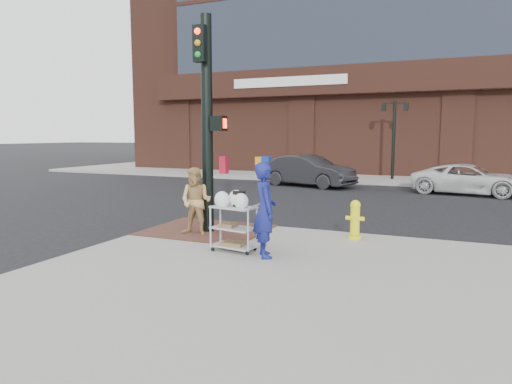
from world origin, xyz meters
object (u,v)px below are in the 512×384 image
at_px(traffic_signal_pole, 207,118).
at_px(woman_blue, 265,210).
at_px(minivan_white, 469,179).
at_px(utility_cart, 234,224).
at_px(pedestrian_tan, 196,201).
at_px(fire_hydrant, 355,219).
at_px(lamp_post, 394,131).
at_px(sedan_dark, 308,171).

relative_size(traffic_signal_pole, woman_blue, 2.80).
distance_m(traffic_signal_pole, woman_blue, 3.16).
height_order(traffic_signal_pole, woman_blue, traffic_signal_pole).
height_order(minivan_white, utility_cart, utility_cart).
relative_size(pedestrian_tan, fire_hydrant, 1.79).
xyz_separation_m(traffic_signal_pole, utility_cart, (1.35, -1.42, -2.13)).
relative_size(woman_blue, fire_hydrant, 2.06).
bearing_deg(traffic_signal_pole, fire_hydrant, 9.93).
xyz_separation_m(lamp_post, sedan_dark, (-3.45, -3.74, -1.87)).
height_order(pedestrian_tan, minivan_white, pedestrian_tan).
distance_m(traffic_signal_pole, minivan_white, 12.89).
distance_m(utility_cart, fire_hydrant, 2.84).
bearing_deg(lamp_post, fire_hydrant, -86.57).
bearing_deg(pedestrian_tan, woman_blue, -33.63).
bearing_deg(lamp_post, pedestrian_tan, -99.38).
bearing_deg(lamp_post, traffic_signal_pole, -99.24).
bearing_deg(minivan_white, lamp_post, 50.01).
bearing_deg(lamp_post, woman_blue, -91.37).
bearing_deg(traffic_signal_pole, woman_blue, -37.11).
xyz_separation_m(pedestrian_tan, minivan_white, (6.10, 11.59, -0.31)).
bearing_deg(minivan_white, traffic_signal_pole, 160.75).
bearing_deg(sedan_dark, pedestrian_tan, -159.57).
bearing_deg(fire_hydrant, lamp_post, 93.43).
relative_size(lamp_post, woman_blue, 2.24).
bearing_deg(fire_hydrant, utility_cart, -134.93).
xyz_separation_m(utility_cart, fire_hydrant, (2.00, 2.01, -0.10)).
distance_m(pedestrian_tan, fire_hydrant, 3.61).
relative_size(woman_blue, sedan_dark, 0.40).
relative_size(lamp_post, utility_cart, 3.32).
relative_size(lamp_post, pedestrian_tan, 2.57).
distance_m(woman_blue, minivan_white, 13.36).
relative_size(minivan_white, fire_hydrant, 5.14).
distance_m(lamp_post, pedestrian_tan, 15.92).
relative_size(pedestrian_tan, sedan_dark, 0.34).
height_order(minivan_white, fire_hydrant, minivan_white).
bearing_deg(fire_hydrant, traffic_signal_pole, -170.07).
bearing_deg(sedan_dark, traffic_signal_pole, -158.91).
relative_size(utility_cart, fire_hydrant, 1.39).
relative_size(sedan_dark, utility_cart, 3.75).
xyz_separation_m(woman_blue, fire_hydrant, (1.28, 2.16, -0.45)).
distance_m(woman_blue, utility_cart, 0.82).
distance_m(woman_blue, pedestrian_tan, 2.48).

